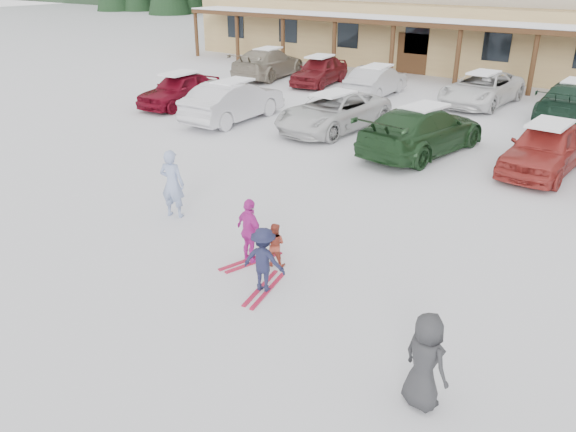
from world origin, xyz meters
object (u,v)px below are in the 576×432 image
Objects in this scene: child_navy at (264,260)px; parked_car_10 at (482,89)px; parked_car_1 at (233,101)px; toddler_red at (274,245)px; parked_car_2 at (333,112)px; child_magenta at (250,231)px; bystander_dark at (425,361)px; parked_car_4 at (546,148)px; parked_car_7 at (268,63)px; parked_car_0 at (180,90)px; adult_skier at (172,184)px; parked_car_3 at (422,130)px; parked_car_8 at (319,71)px; parked_car_11 at (574,101)px; parked_car_9 at (376,81)px.

parked_car_10 reaches higher than child_navy.
toddler_red is at bearing 132.57° from parked_car_1.
parked_car_10 is at bearing 72.82° from parked_car_2.
bystander_dark is at bearing 174.73° from child_magenta.
parked_car_4 is at bearing -94.07° from child_magenta.
parked_car_1 is 9.39m from parked_car_7.
parked_car_0 is at bearing -14.38° from bystander_dark.
adult_skier is at bearing 2.68° from child_magenta.
parked_car_7 reaches higher than parked_car_3.
toddler_red is 4.54m from bystander_dark.
parked_car_8 is at bearing -83.57° from parked_car_1.
parked_car_0 is at bearing -62.21° from adult_skier.
parked_car_2 is at bearing -166.34° from parked_car_1.
parked_car_0 is at bearing 28.18° from parked_car_11.
parked_car_1 is (-4.91, 7.89, -0.06)m from adult_skier.
parked_car_0 is at bearing -170.19° from parked_car_2.
child_navy is at bearing 107.28° from parked_car_9.
parked_car_4 reaches higher than parked_car_10.
adult_skier is at bearing 70.50° from parked_car_11.
parked_car_0 is 0.88× the size of parked_car_1.
bystander_dark is 0.31× the size of parked_car_1.
parked_car_10 is at bearing -131.74° from parked_car_1.
parked_car_4 is at bearing -178.27° from parked_car_1.
adult_skier is at bearing 112.06° from parked_car_7.
parked_car_7 reaches higher than toddler_red.
parked_car_11 is at bearing -118.54° from toddler_red.
parked_car_3 reaches higher than toddler_red.
parked_car_8 is at bearing -173.89° from parked_car_10.
parked_car_11 is (-0.60, 7.14, 0.03)m from parked_car_4.
child_magenta is 0.33× the size of parked_car_8.
parked_car_7 is at bearing -37.02° from child_magenta.
parked_car_7 is at bearing 0.06° from parked_car_11.
parked_car_1 is at bearing 110.81° from parked_car_7.
child_magenta is 0.28× the size of parked_car_10.
parked_car_8 is 8.23m from parked_car_10.
parked_car_3 is 1.22× the size of parked_car_4.
bystander_dark is at bearing -81.28° from parked_car_4.
parked_car_4 is (6.50, 8.69, -0.11)m from adult_skier.
child_magenta is at bearing 149.17° from adult_skier.
parked_car_8 reaches higher than parked_car_10.
bystander_dark reaches higher than child_magenta.
adult_skier is 4.17m from child_navy.
child_navy reaches higher than toddler_red.
parked_car_1 is 1.12× the size of parked_car_8.
parked_car_11 is at bearing -4.34° from parked_car_10.
toddler_red is 21.09m from parked_car_7.
parked_car_11 is (6.91, 6.83, 0.07)m from parked_car_2.
adult_skier reaches higher than child_magenta.
toddler_red is 16.89m from parked_car_9.
parked_car_0 is 11.24m from parked_car_3.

